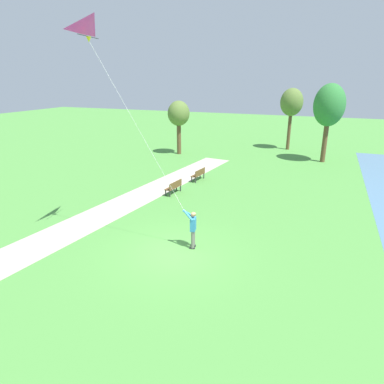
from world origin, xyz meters
The scene contains 9 objects.
ground_plane centered at (0.00, 0.00, 0.00)m, with size 120.00×120.00×0.00m, color #4C8E3D.
walkway_path centered at (-5.67, 2.00, 0.01)m, with size 2.40×32.00×0.02m, color #B7AD99.
person_kite_flyer centered at (0.57, 0.80, 1.05)m, with size 0.63×0.51×1.83m.
flying_kite centered at (-3.20, 0.04, 9.11)m, with size 3.91×1.88×7.85m.
park_bench_near_walkway centered at (-3.34, 7.26, 0.51)m, with size 0.62×1.54×0.88m.
park_bench_far_walkway centered at (-2.92, 10.73, 0.51)m, with size 0.62×1.54×0.88m.
tree_horizon_far centered at (-8.09, 18.73, 3.91)m, with size 2.11×2.32×5.23m.
tree_treeline_right centered at (1.84, 25.13, 4.85)m, with size 2.30×2.42×6.34m.
tree_treeline_center centered at (5.50, 20.51, 4.99)m, with size 2.68×2.97×6.90m.
Camera 1 is at (5.64, -11.88, 7.33)m, focal length 31.44 mm.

